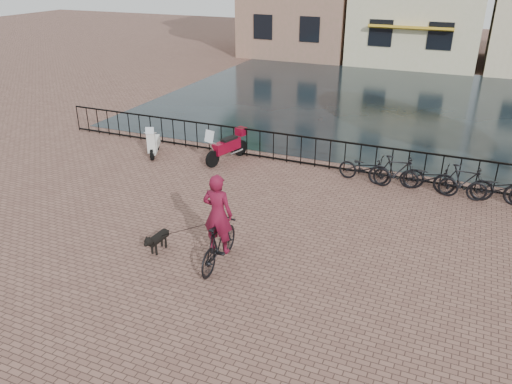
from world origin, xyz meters
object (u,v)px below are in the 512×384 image
at_px(motorcycle, 227,143).
at_px(scooter, 154,138).
at_px(dog, 159,240).
at_px(cyclist, 218,226).

xyz_separation_m(motorcycle, scooter, (-2.64, -0.46, -0.05)).
bearing_deg(dog, motorcycle, 104.37).
height_order(dog, scooter, scooter).
xyz_separation_m(cyclist, scooter, (-5.34, 5.40, -0.37)).
bearing_deg(cyclist, motorcycle, -68.05).
bearing_deg(scooter, dog, -80.00).
xyz_separation_m(cyclist, dog, (-1.59, -0.04, -0.71)).
distance_m(cyclist, scooter, 7.60).
bearing_deg(dog, scooter, 128.28).
bearing_deg(motorcycle, dog, -63.19).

